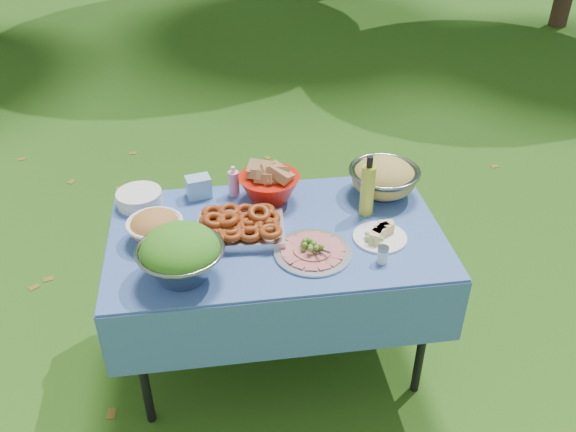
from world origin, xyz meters
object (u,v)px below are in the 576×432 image
object	(u,v)px
salad_bowl	(181,254)
charcuterie_platter	(313,246)
picnic_table	(277,297)
plate_stack	(139,198)
pasta_bowl_steel	(384,177)
oil_bottle	(368,185)
bread_bowl	(269,182)

from	to	relation	value
salad_bowl	charcuterie_platter	bearing A→B (deg)	8.17
picnic_table	charcuterie_platter	bearing A→B (deg)	-51.95
plate_stack	pasta_bowl_steel	size ratio (longest dim) A/B	0.63
pasta_bowl_steel	salad_bowl	bearing A→B (deg)	-152.36
picnic_table	pasta_bowl_steel	world-z (taller)	pasta_bowl_steel
picnic_table	oil_bottle	bearing A→B (deg)	12.70
plate_stack	charcuterie_platter	world-z (taller)	charcuterie_platter
bread_bowl	salad_bowl	bearing A→B (deg)	-127.89
picnic_table	pasta_bowl_steel	distance (m)	0.77
oil_bottle	bread_bowl	bearing A→B (deg)	157.13
picnic_table	salad_bowl	bearing A→B (deg)	-148.41
charcuterie_platter	oil_bottle	bearing A→B (deg)	42.29
salad_bowl	oil_bottle	world-z (taller)	oil_bottle
pasta_bowl_steel	plate_stack	bearing A→B (deg)	176.95
plate_stack	bread_bowl	distance (m)	0.61
picnic_table	bread_bowl	xyz separation A→B (m)	(0.00, 0.28, 0.48)
pasta_bowl_steel	oil_bottle	xyz separation A→B (m)	(-0.12, -0.16, 0.06)
salad_bowl	bread_bowl	xyz separation A→B (m)	(0.41, 0.53, -0.02)
plate_stack	oil_bottle	xyz separation A→B (m)	(1.04, -0.22, 0.11)
bread_bowl	pasta_bowl_steel	bearing A→B (deg)	-2.51
salad_bowl	oil_bottle	xyz separation A→B (m)	(0.83, 0.35, 0.03)
salad_bowl	charcuterie_platter	xyz separation A→B (m)	(0.54, 0.08, -0.07)
picnic_table	plate_stack	xyz separation A→B (m)	(-0.61, 0.31, 0.42)
picnic_table	bread_bowl	world-z (taller)	bread_bowl
salad_bowl	bread_bowl	bearing A→B (deg)	52.11
charcuterie_platter	oil_bottle	xyz separation A→B (m)	(0.30, 0.27, 0.11)
charcuterie_platter	plate_stack	bearing A→B (deg)	146.74
pasta_bowl_steel	charcuterie_platter	world-z (taller)	pasta_bowl_steel
plate_stack	bread_bowl	size ratio (longest dim) A/B	0.74
salad_bowl	plate_stack	world-z (taller)	salad_bowl
oil_bottle	pasta_bowl_steel	bearing A→B (deg)	51.69
salad_bowl	oil_bottle	size ratio (longest dim) A/B	1.16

